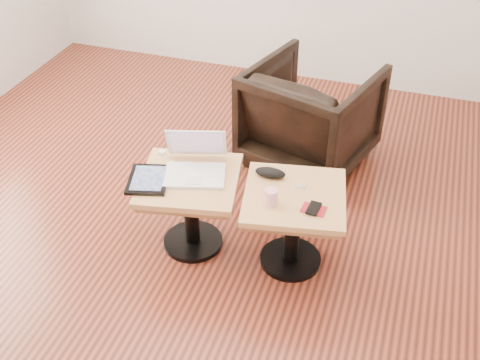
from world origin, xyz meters
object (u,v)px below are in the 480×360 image
(side_table_left, at_px, (190,195))
(side_table_right, at_px, (294,212))
(striped_cup, at_px, (271,197))
(armchair, at_px, (311,115))
(laptop, at_px, (195,165))

(side_table_left, relative_size, side_table_right, 1.01)
(side_table_right, distance_m, striped_cup, 0.22)
(armchair, bearing_deg, side_table_left, 84.30)
(side_table_right, xyz_separation_m, laptop, (-0.56, 0.03, 0.16))
(side_table_left, bearing_deg, armchair, 56.21)
(striped_cup, relative_size, armchair, 0.11)
(side_table_left, relative_size, striped_cup, 7.11)
(striped_cup, distance_m, armchair, 1.15)
(side_table_right, height_order, laptop, laptop)
(striped_cup, bearing_deg, laptop, 162.81)
(laptop, bearing_deg, armchair, 50.66)
(side_table_right, xyz_separation_m, armchair, (-0.14, 1.03, -0.01))
(side_table_left, bearing_deg, side_table_right, -7.88)
(side_table_left, distance_m, laptop, 0.18)
(side_table_left, height_order, side_table_right, same)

